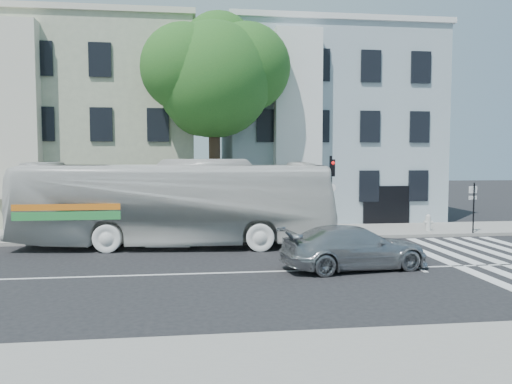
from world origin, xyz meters
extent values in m
plane|color=black|center=(0.00, 0.00, 0.00)|extent=(120.00, 120.00, 0.00)
cube|color=gray|center=(0.00, 8.00, 0.07)|extent=(80.00, 4.00, 0.15)
cube|color=gray|center=(0.00, -8.00, 0.07)|extent=(80.00, 4.00, 0.15)
cube|color=#999F85|center=(-7.00, 15.00, 5.50)|extent=(12.00, 10.00, 11.00)
cube|color=#99ADB6|center=(7.00, 15.00, 5.50)|extent=(12.00, 10.00, 11.00)
cylinder|color=#2D2116|center=(0.00, 8.50, 2.60)|extent=(0.56, 0.56, 5.20)
sphere|color=#184B1B|center=(0.00, 8.50, 7.50)|extent=(5.60, 5.60, 5.60)
sphere|color=#184B1B|center=(1.60, 8.90, 8.20)|extent=(4.40, 4.40, 4.40)
sphere|color=#184B1B|center=(-1.40, 8.20, 8.00)|extent=(4.20, 4.20, 4.20)
sphere|color=#184B1B|center=(0.30, 9.70, 9.20)|extent=(3.80, 3.80, 3.80)
sphere|color=#184B1B|center=(-0.60, 9.10, 6.50)|extent=(3.40, 3.40, 3.40)
imported|color=silver|center=(-1.78, 5.20, 1.84)|extent=(4.21, 13.45, 3.69)
imported|color=#A5A7AC|center=(4.33, 0.11, 0.73)|extent=(2.69, 5.24, 1.46)
cylinder|color=black|center=(5.21, 6.23, 1.91)|extent=(0.13, 0.13, 3.82)
cube|color=black|center=(5.21, 5.98, 3.28)|extent=(0.30, 0.27, 0.77)
sphere|color=red|center=(5.21, 5.85, 3.51)|extent=(0.15, 0.15, 0.15)
cylinder|color=white|center=(5.21, 6.08, 2.37)|extent=(0.39, 0.15, 0.40)
cylinder|color=beige|center=(10.40, 7.08, 0.48)|extent=(0.26, 0.26, 0.66)
sphere|color=beige|center=(10.40, 7.08, 0.84)|extent=(0.24, 0.24, 0.24)
cylinder|color=beige|center=(10.40, 7.08, 0.57)|extent=(0.44, 0.16, 0.15)
cylinder|color=black|center=(12.18, 6.10, 1.35)|extent=(0.07, 0.07, 2.41)
cube|color=white|center=(12.18, 6.20, 2.22)|extent=(0.43, 0.11, 0.34)
cube|color=white|center=(12.18, 6.20, 1.83)|extent=(0.43, 0.11, 0.17)
camera|label=1|loc=(-1.07, -15.99, 3.76)|focal=35.00mm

